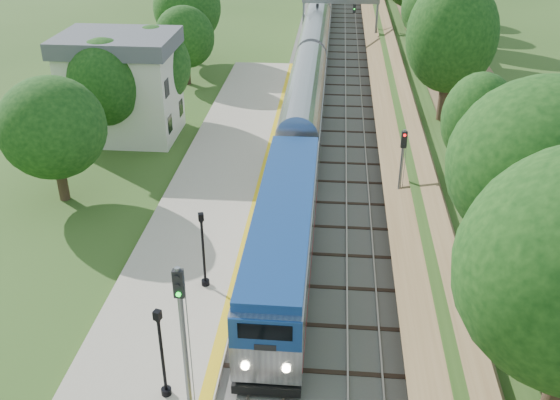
# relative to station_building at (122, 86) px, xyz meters

# --- Properties ---
(trackbed) EXTENTS (9.50, 170.00, 0.28)m
(trackbed) POSITION_rel_station_building_xyz_m (16.00, 30.00, -4.02)
(trackbed) COLOR #4C4944
(trackbed) RESTS_ON ground
(platform) EXTENTS (6.40, 68.00, 0.38)m
(platform) POSITION_rel_station_building_xyz_m (8.80, -14.00, -3.90)
(platform) COLOR #AB9F8A
(platform) RESTS_ON ground
(yellow_stripe) EXTENTS (0.55, 68.00, 0.01)m
(yellow_stripe) POSITION_rel_station_building_xyz_m (11.65, -14.00, -3.70)
(yellow_stripe) COLOR gold
(yellow_stripe) RESTS_ON platform
(embankment) EXTENTS (10.64, 170.00, 11.70)m
(embankment) POSITION_rel_station_building_xyz_m (24.35, 30.00, -2.14)
(embankment) COLOR brown
(embankment) RESTS_ON ground
(station_building) EXTENTS (8.60, 6.60, 8.00)m
(station_building) POSITION_rel_station_building_xyz_m (0.00, 0.00, 0.00)
(station_building) COLOR silver
(station_building) RESTS_ON ground
(signal_gantry) EXTENTS (8.40, 0.38, 6.20)m
(signal_gantry) POSITION_rel_station_building_xyz_m (16.47, 24.99, 0.73)
(signal_gantry) COLOR slate
(signal_gantry) RESTS_ON ground
(trees_behind_platform) EXTENTS (7.82, 53.32, 7.21)m
(trees_behind_platform) POSITION_rel_station_building_xyz_m (2.83, -9.33, 0.44)
(trees_behind_platform) COLOR #332316
(trees_behind_platform) RESTS_ON ground
(train) EXTENTS (2.87, 134.87, 4.22)m
(train) POSITION_rel_station_building_xyz_m (14.00, 39.73, -1.92)
(train) COLOR black
(train) RESTS_ON trackbed
(lamppost_mid) EXTENTS (0.41, 0.41, 4.16)m
(lamppost_mid) POSITION_rel_station_building_xyz_m (10.04, -27.05, -1.85)
(lamppost_mid) COLOR black
(lamppost_mid) RESTS_ON platform
(lamppost_far) EXTENTS (0.41, 0.41, 4.13)m
(lamppost_far) POSITION_rel_station_building_xyz_m (10.17, -19.67, -1.87)
(lamppost_far) COLOR black
(lamppost_far) RESTS_ON platform
(signal_platform) EXTENTS (0.38, 0.30, 6.49)m
(signal_platform) POSITION_rel_station_building_xyz_m (11.10, -27.52, 0.28)
(signal_platform) COLOR slate
(signal_platform) RESTS_ON platform
(signal_farside) EXTENTS (0.33, 0.26, 5.97)m
(signal_farside) POSITION_rel_station_building_xyz_m (20.20, -12.19, -0.32)
(signal_farside) COLOR slate
(signal_farside) RESTS_ON ground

